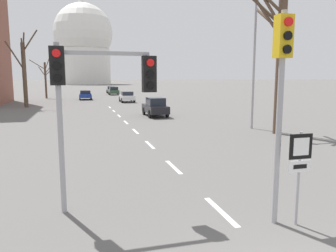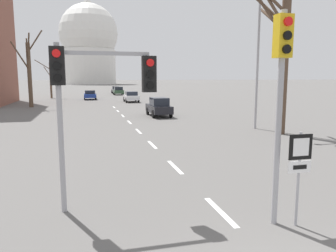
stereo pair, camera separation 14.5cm
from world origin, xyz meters
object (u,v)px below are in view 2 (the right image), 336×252
object	(u,v)px
street_lamp_right	(254,41)
traffic_signal_near_left	(93,85)
sedan_mid_centre	(131,96)
route_sign_post	(299,163)
sedan_far_right	(118,91)
sedan_far_left	(116,90)
sedan_near_left	(90,95)
sedan_near_right	(159,107)
traffic_signal_centre_tall	(281,79)

from	to	relation	value
street_lamp_right	traffic_signal_near_left	bearing A→B (deg)	-133.30
traffic_signal_near_left	sedan_mid_centre	size ratio (longest dim) A/B	1.08
route_sign_post	sedan_far_right	xyz separation A→B (m)	(1.90, 60.03, -0.74)
sedan_far_left	sedan_far_right	world-z (taller)	sedan_far_right
traffic_signal_near_left	sedan_near_left	bearing A→B (deg)	89.10
traffic_signal_near_left	sedan_far_right	bearing A→B (deg)	83.57
route_sign_post	sedan_near_left	distance (m)	47.44
sedan_near_left	sedan_far_left	bearing A→B (deg)	73.30
sedan_near_right	sedan_mid_centre	xyz separation A→B (m)	(-0.04, 17.71, -0.07)
sedan_near_left	traffic_signal_near_left	bearing A→B (deg)	-90.90
traffic_signal_centre_tall	route_sign_post	distance (m)	2.03
traffic_signal_centre_tall	sedan_far_left	size ratio (longest dim) A/B	1.31
sedan_mid_centre	sedan_far_right	world-z (taller)	sedan_far_right
traffic_signal_centre_tall	route_sign_post	size ratio (longest dim) A/B	2.20
traffic_signal_near_left	route_sign_post	size ratio (longest dim) A/B	1.92
traffic_signal_near_left	sedan_near_left	size ratio (longest dim) A/B	1.12
traffic_signal_near_left	street_lamp_right	size ratio (longest dim) A/B	0.44
sedan_near_right	route_sign_post	bearing A→B (deg)	-94.44
traffic_signal_near_left	sedan_near_right	bearing A→B (deg)	72.60
sedan_mid_centre	traffic_signal_near_left	bearing A→B (deg)	-99.45
route_sign_post	sedan_mid_centre	xyz separation A→B (m)	(1.71, 40.32, -0.76)
traffic_signal_centre_tall	sedan_mid_centre	distance (m)	40.21
route_sign_post	sedan_near_right	xyz separation A→B (m)	(1.75, 22.60, -0.69)
route_sign_post	sedan_far_left	distance (m)	67.00
sedan_near_right	sedan_far_left	distance (m)	44.37
street_lamp_right	sedan_near_left	distance (m)	35.34
sedan_near_left	sedan_mid_centre	bearing A→B (deg)	-51.07
traffic_signal_near_left	sedan_near_left	world-z (taller)	traffic_signal_near_left
traffic_signal_centre_tall	sedan_far_right	world-z (taller)	traffic_signal_centre_tall
street_lamp_right	sedan_mid_centre	world-z (taller)	street_lamp_right
traffic_signal_centre_tall	sedan_far_left	bearing A→B (deg)	87.90
route_sign_post	sedan_near_left	xyz separation A→B (m)	(-3.91, 47.28, -0.79)
sedan_near_right	sedan_far_right	distance (m)	37.43
sedan_near_right	sedan_far_left	xyz separation A→B (m)	(0.25, 44.36, -0.07)
sedan_near_left	street_lamp_right	bearing A→B (deg)	-73.09
sedan_far_left	traffic_signal_centre_tall	bearing A→B (deg)	-92.10
route_sign_post	street_lamp_right	world-z (taller)	street_lamp_right
sedan_mid_centre	sedan_far_left	xyz separation A→B (m)	(0.29, 26.65, -0.00)
street_lamp_right	sedan_near_left	xyz separation A→B (m)	(-10.17, 33.45, -5.19)
sedan_far_left	sedan_near_left	bearing A→B (deg)	-106.70
street_lamp_right	sedan_far_left	world-z (taller)	street_lamp_right
sedan_near_left	sedan_near_right	world-z (taller)	sedan_near_right
sedan_far_left	sedan_near_right	bearing A→B (deg)	-90.32
sedan_far_left	sedan_mid_centre	bearing A→B (deg)	-90.62
traffic_signal_centre_tall	traffic_signal_near_left	xyz separation A→B (m)	(-4.17, 2.03, -0.17)
street_lamp_right	sedan_mid_centre	distance (m)	27.37
sedan_mid_centre	sedan_far_right	distance (m)	19.71
traffic_signal_near_left	route_sign_post	xyz separation A→B (m)	(4.61, -2.29, -1.79)
traffic_signal_centre_tall	route_sign_post	bearing A→B (deg)	-29.97
traffic_signal_centre_tall	sedan_far_left	world-z (taller)	traffic_signal_centre_tall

